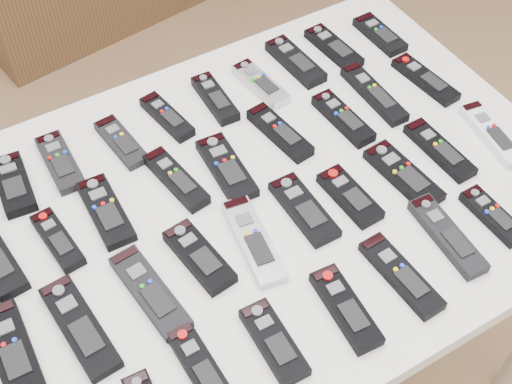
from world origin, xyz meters
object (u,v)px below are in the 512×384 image
table (256,216)px  remote_36 (493,216)px  remote_12 (106,211)px  remote_25 (350,196)px  remote_15 (280,132)px  remote_35 (447,236)px  remote_17 (374,94)px  remote_18 (425,79)px  remote_4 (167,117)px  remote_28 (492,134)px  remote_34 (401,275)px  remote_7 (295,61)px  remote_32 (274,342)px  remote_31 (202,369)px  remote_23 (253,241)px  remote_20 (80,327)px  remote_19 (13,351)px  remote_22 (199,257)px  remote_5 (215,98)px  remote_11 (58,240)px  remote_24 (304,209)px  remote_16 (343,118)px  remote_1 (14,185)px  remote_6 (261,84)px  remote_2 (60,162)px  remote_21 (150,292)px  remote_13 (176,179)px  remote_26 (403,175)px  remote_9 (380,34)px  remote_8 (334,48)px  remote_3 (121,142)px  remote_14 (227,168)px  remote_27 (440,150)px

table → remote_36: 0.46m
remote_12 → remote_25: bearing=-24.2°
table → remote_15: bearing=42.7°
remote_35 → remote_17: bearing=77.1°
remote_15 → remote_18: remote_15 is taller
remote_4 → remote_28: (0.57, -0.40, -0.00)m
table → remote_17: bearing=17.1°
remote_18 → remote_34: remote_34 is taller
remote_7 → remote_32: (-0.42, -0.58, 0.00)m
remote_15 → remote_31: size_ratio=1.00×
remote_23 → remote_32: bearing=-102.8°
remote_20 → remote_35: bearing=-18.9°
remote_4 → remote_25: bearing=-69.9°
remote_19 → remote_22: bearing=3.8°
remote_5 → remote_11: bearing=-154.5°
remote_24 → remote_34: size_ratio=0.93×
remote_17 → remote_35: 0.40m
remote_20 → remote_19: bearing=168.7°
remote_36 → remote_25: bearing=138.1°
remote_19 → remote_16: bearing=14.4°
remote_4 → remote_32: bearing=-107.0°
remote_23 → remote_32: remote_32 is taller
remote_5 → remote_19: bearing=-145.5°
remote_1 → remote_7: same height
remote_6 → remote_35: bearing=-87.2°
remote_19 → remote_2: bearing=61.1°
remote_21 → remote_25: remote_25 is taller
remote_13 → remote_34: size_ratio=0.93×
remote_11 → remote_21: remote_11 is taller
remote_25 → remote_4: bearing=116.4°
remote_11 → remote_26: 0.68m
remote_9 → remote_17: remote_17 is taller
remote_8 → remote_16: size_ratio=0.99×
remote_3 → remote_35: bearing=-57.3°
remote_6 → remote_19: 0.77m
remote_14 → remote_21: 0.32m
remote_19 → remote_26: 0.80m
remote_1 → remote_3: remote_1 is taller
remote_5 → remote_13: size_ratio=0.90×
remote_11 → remote_5: bearing=17.7°
table → remote_21: (-0.27, -0.09, 0.07)m
remote_9 → remote_22: remote_22 is taller
remote_3 → remote_22: bearing=-95.0°
remote_5 → remote_14: 0.21m
remote_15 → remote_32: (-0.27, -0.41, -0.00)m
remote_6 → remote_21: remote_6 is taller
remote_12 → remote_21: (-0.00, -0.21, 0.00)m
remote_3 → remote_27: size_ratio=0.87×
remote_19 → remote_22: size_ratio=1.15×
table → remote_21: bearing=-161.2°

